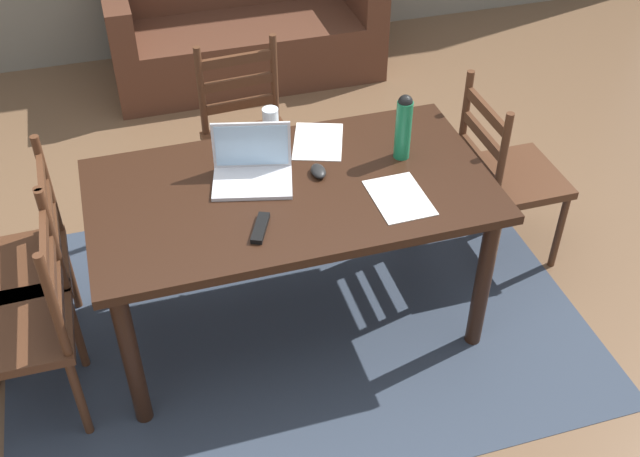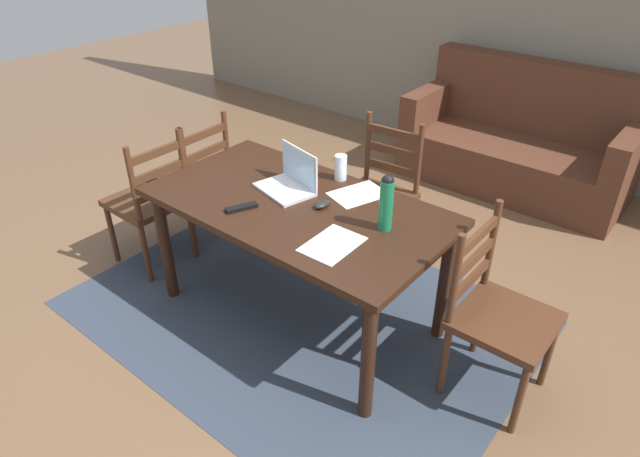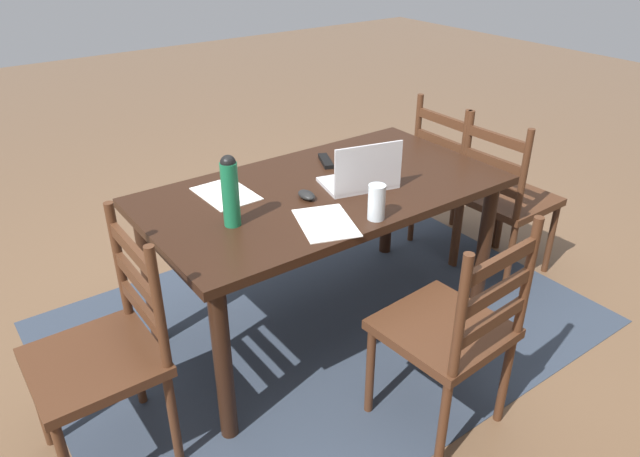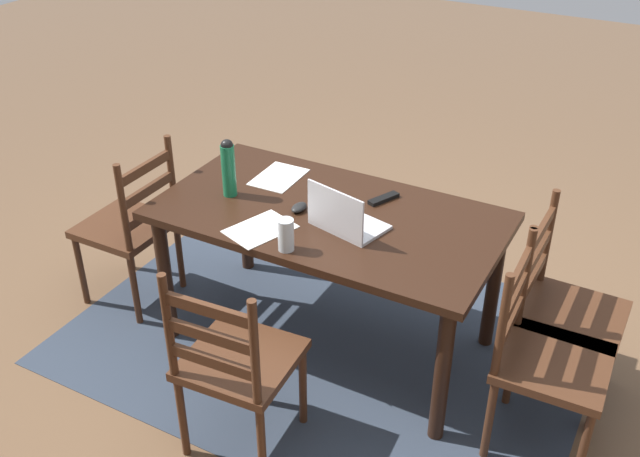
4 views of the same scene
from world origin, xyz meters
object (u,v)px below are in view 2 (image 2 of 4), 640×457
drinking_glass (341,167)px  computer_mouse (322,204)px  chair_far_head (378,196)px  water_bottle (386,202)px  chair_right_far (498,315)px  couch (519,144)px  tv_remote (242,208)px  chair_left_far (194,182)px  laptop (291,179)px  dining_table (297,218)px  chair_left_near (151,201)px

drinking_glass → computer_mouse: drinking_glass is taller
chair_far_head → water_bottle: size_ratio=3.22×
chair_right_far → couch: couch is taller
chair_far_head → tv_remote: (-0.18, -1.04, 0.31)m
chair_left_far → computer_mouse: size_ratio=9.50×
chair_far_head → laptop: bearing=-100.4°
chair_right_far → chair_left_far: 2.21m
chair_left_far → couch: 2.69m
chair_far_head → couch: bearing=79.5°
dining_table → tv_remote: size_ratio=9.62×
dining_table → computer_mouse: computer_mouse is taller
laptop → computer_mouse: laptop is taller
chair_left_far → laptop: laptop is taller
couch → tv_remote: couch is taller
chair_right_far → drinking_glass: (-1.09, 0.19, 0.37)m
chair_left_far → laptop: size_ratio=2.61×
dining_table → computer_mouse: bearing=21.0°
dining_table → chair_left_far: bearing=170.8°
chair_right_far → water_bottle: bearing=-170.4°
chair_left_near → laptop: 1.08m
chair_far_head → couch: couch is taller
chair_left_near → couch: bearing=62.0°
chair_far_head → drinking_glass: chair_far_head is taller
dining_table → laptop: size_ratio=4.49×
drinking_glass → chair_right_far: bearing=-10.1°
water_bottle → drinking_glass: (-0.50, 0.30, -0.08)m
chair_far_head → water_bottle: 1.01m
chair_left_far → water_bottle: (1.61, -0.10, 0.45)m
chair_left_near → chair_left_far: same height
dining_table → chair_left_far: 1.14m
drinking_glass → tv_remote: size_ratio=0.87×
chair_left_far → computer_mouse: (1.24, -0.13, 0.32)m
laptop → water_bottle: water_bottle is taller
chair_left_far → drinking_glass: (1.12, 0.19, 0.37)m
drinking_glass → computer_mouse: (0.12, -0.32, -0.06)m
water_bottle → drinking_glass: size_ratio=1.99×
couch → laptop: couch is taller
couch → tv_remote: 2.78m
dining_table → couch: (0.30, 2.47, -0.31)m
dining_table → chair_left_near: size_ratio=1.72×
dining_table → laptop: bearing=141.2°
chair_left_near → chair_right_far: same height
computer_mouse → water_bottle: bearing=6.1°
chair_left_near → laptop: (0.97, 0.28, 0.36)m
chair_far_head → chair_left_near: bearing=-138.0°
water_bottle → tv_remote: (-0.69, -0.31, -0.14)m
dining_table → chair_right_far: (1.11, 0.18, -0.21)m
tv_remote → computer_mouse: bearing=-113.8°
chair_right_far → drinking_glass: chair_right_far is taller
chair_left_near → water_bottle: size_ratio=3.22×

